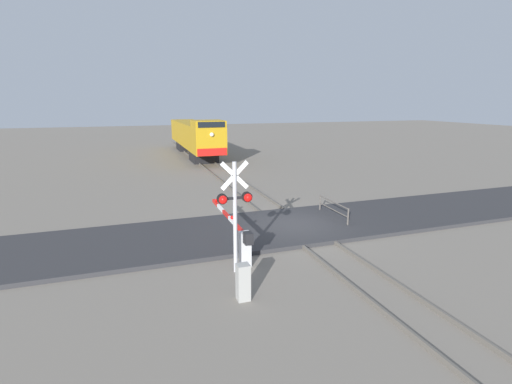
% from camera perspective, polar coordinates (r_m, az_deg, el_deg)
% --- Properties ---
extents(ground_plane, '(160.00, 160.00, 0.00)m').
position_cam_1_polar(ground_plane, '(17.63, 5.63, -5.32)').
color(ground_plane, slate).
extents(rail_track_left, '(0.08, 80.00, 0.15)m').
position_cam_1_polar(rail_track_left, '(17.33, 3.46, -5.35)').
color(rail_track_left, '#59544C').
rests_on(rail_track_left, ground_plane).
extents(rail_track_right, '(0.08, 80.00, 0.15)m').
position_cam_1_polar(rail_track_right, '(17.90, 7.73, -4.83)').
color(rail_track_right, '#59544C').
rests_on(rail_track_right, ground_plane).
extents(road_surface, '(36.00, 5.04, 0.17)m').
position_cam_1_polar(road_surface, '(17.60, 5.63, -5.06)').
color(road_surface, '#2D2D30').
rests_on(road_surface, ground_plane).
extents(locomotive, '(2.74, 17.50, 4.04)m').
position_cam_1_polar(locomotive, '(41.18, -9.22, 8.36)').
color(locomotive, black).
rests_on(locomotive, ground_plane).
extents(crossing_signal, '(1.18, 0.33, 3.82)m').
position_cam_1_polar(crossing_signal, '(12.40, -3.16, -2.04)').
color(crossing_signal, '#ADADB2').
rests_on(crossing_signal, ground_plane).
extents(crossing_gate, '(0.36, 5.48, 1.37)m').
position_cam_1_polar(crossing_gate, '(13.89, -2.44, -6.82)').
color(crossing_gate, silver).
rests_on(crossing_gate, ground_plane).
extents(utility_cabinet, '(0.37, 0.34, 1.11)m').
position_cam_1_polar(utility_cabinet, '(11.29, -1.95, -13.43)').
color(utility_cabinet, '#999993').
rests_on(utility_cabinet, ground_plane).
extents(guard_railing, '(0.08, 2.72, 0.95)m').
position_cam_1_polar(guard_railing, '(18.80, 11.56, -2.34)').
color(guard_railing, '#4C4742').
rests_on(guard_railing, ground_plane).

